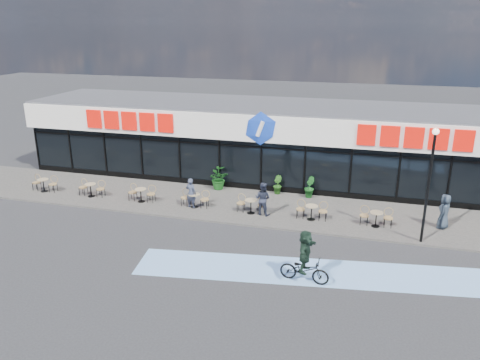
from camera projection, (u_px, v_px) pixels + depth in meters
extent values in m
plane|color=#28282B|center=(226.00, 243.00, 20.86)|extent=(120.00, 120.00, 0.00)
cube|color=#57534D|center=(250.00, 206.00, 24.95)|extent=(44.00, 5.00, 0.10)
cube|color=#7AABE6|center=(311.00, 272.00, 18.49)|extent=(14.17, 4.13, 0.01)
cube|color=black|center=(272.00, 153.00, 29.51)|extent=(30.00, 6.00, 3.00)
cube|color=white|center=(272.00, 119.00, 28.65)|extent=(30.60, 6.30, 1.50)
cube|color=#47474C|center=(273.00, 105.00, 28.53)|extent=(30.60, 6.30, 0.10)
cube|color=navy|center=(261.00, 141.00, 26.24)|extent=(30.60, 0.08, 0.18)
cube|color=black|center=(261.00, 148.00, 26.37)|extent=(30.00, 0.06, 0.08)
cube|color=black|center=(261.00, 188.00, 27.17)|extent=(30.00, 0.10, 0.40)
cube|color=red|center=(129.00, 121.00, 27.76)|extent=(5.63, 0.18, 1.10)
cube|color=red|center=(414.00, 138.00, 23.76)|extent=(5.63, 0.18, 1.10)
ellipsoid|color=#163DB6|center=(261.00, 129.00, 25.76)|extent=(1.90, 0.24, 1.90)
cylinder|color=black|center=(37.00, 149.00, 30.49)|extent=(0.10, 0.10, 3.00)
cylinder|color=black|center=(70.00, 152.00, 29.87)|extent=(0.10, 0.10, 3.00)
cylinder|color=black|center=(105.00, 155.00, 29.24)|extent=(0.10, 0.10, 3.00)
cylinder|color=black|center=(142.00, 157.00, 28.62)|extent=(0.10, 0.10, 3.00)
cylinder|color=black|center=(180.00, 160.00, 27.99)|extent=(0.10, 0.10, 3.00)
cylinder|color=black|center=(219.00, 164.00, 27.37)|extent=(0.10, 0.10, 3.00)
cylinder|color=black|center=(261.00, 167.00, 26.74)|extent=(0.10, 0.10, 3.00)
cylinder|color=black|center=(305.00, 170.00, 26.12)|extent=(0.10, 0.10, 3.00)
cylinder|color=black|center=(350.00, 174.00, 25.49)|extent=(0.10, 0.10, 3.00)
cylinder|color=black|center=(398.00, 178.00, 24.87)|extent=(0.10, 0.10, 3.00)
cylinder|color=black|center=(449.00, 182.00, 24.24)|extent=(0.10, 0.10, 3.00)
cylinder|color=black|center=(428.00, 190.00, 20.04)|extent=(0.12, 0.12, 4.90)
sphere|color=#FFF2CC|center=(436.00, 132.00, 19.22)|extent=(0.28, 0.28, 0.28)
cylinder|color=tan|center=(43.00, 180.00, 26.74)|extent=(0.60, 0.60, 0.04)
cylinder|color=black|center=(44.00, 185.00, 26.85)|extent=(0.06, 0.06, 0.70)
cylinder|color=black|center=(44.00, 191.00, 26.96)|extent=(0.40, 0.40, 0.02)
cylinder|color=tan|center=(90.00, 184.00, 25.97)|extent=(0.60, 0.60, 0.04)
cylinder|color=black|center=(91.00, 190.00, 26.08)|extent=(0.06, 0.06, 0.70)
cylinder|color=black|center=(91.00, 196.00, 26.20)|extent=(0.40, 0.40, 0.02)
cylinder|color=tan|center=(140.00, 189.00, 25.20)|extent=(0.60, 0.60, 0.04)
cylinder|color=black|center=(141.00, 195.00, 25.31)|extent=(0.06, 0.06, 0.70)
cylinder|color=black|center=(141.00, 201.00, 25.43)|extent=(0.40, 0.40, 0.02)
cylinder|color=tan|center=(194.00, 194.00, 24.43)|extent=(0.60, 0.60, 0.04)
cylinder|color=black|center=(194.00, 201.00, 24.54)|extent=(0.06, 0.06, 0.70)
cylinder|color=black|center=(194.00, 207.00, 24.66)|extent=(0.40, 0.40, 0.02)
cylinder|color=tan|center=(251.00, 200.00, 23.66)|extent=(0.60, 0.60, 0.04)
cylinder|color=black|center=(251.00, 206.00, 23.78)|extent=(0.06, 0.06, 0.70)
cylinder|color=black|center=(251.00, 213.00, 23.89)|extent=(0.40, 0.40, 0.02)
cylinder|color=tan|center=(312.00, 206.00, 22.89)|extent=(0.60, 0.60, 0.04)
cylinder|color=black|center=(311.00, 213.00, 23.01)|extent=(0.06, 0.06, 0.70)
cylinder|color=black|center=(311.00, 219.00, 23.12)|extent=(0.40, 0.40, 0.02)
cylinder|color=tan|center=(377.00, 212.00, 22.13)|extent=(0.60, 0.60, 0.04)
cylinder|color=black|center=(376.00, 219.00, 22.24)|extent=(0.06, 0.06, 0.70)
cylinder|color=black|center=(375.00, 226.00, 22.36)|extent=(0.40, 0.40, 0.02)
imported|color=#175018|center=(217.00, 179.00, 27.18)|extent=(1.50, 1.45, 1.27)
imported|color=#17521B|center=(309.00, 187.00, 25.93)|extent=(0.60, 0.71, 1.17)
imported|color=#225117|center=(277.00, 185.00, 26.49)|extent=(0.66, 0.72, 1.05)
imported|color=#333A50|center=(191.00, 193.00, 24.40)|extent=(0.65, 0.50, 1.61)
imported|color=#282C3E|center=(263.00, 199.00, 23.48)|extent=(0.96, 0.82, 1.72)
imported|color=#2B3744|center=(444.00, 211.00, 21.94)|extent=(0.81, 0.97, 1.69)
imported|color=black|center=(304.00, 270.00, 17.66)|extent=(1.96, 0.87, 1.00)
imported|color=black|center=(305.00, 251.00, 17.41)|extent=(0.66, 1.59, 1.67)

